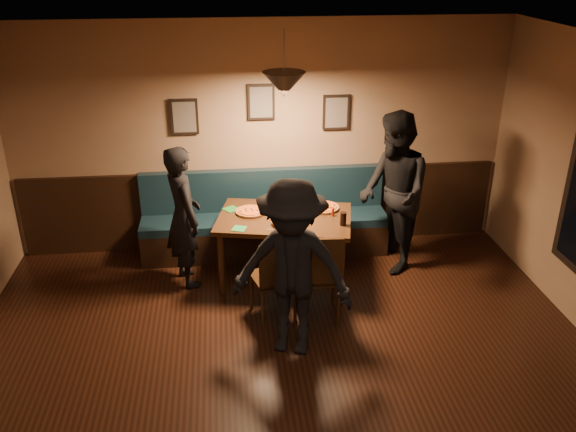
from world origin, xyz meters
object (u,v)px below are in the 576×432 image
object	(u,v)px
diner_front	(292,269)
soda_glass	(343,219)
chair_near_right	(319,273)
diner_right	(394,193)
tabasco_bottle	(333,211)
diner_left	(183,217)
chair_near_left	(273,276)
booth_bench	(265,216)
dining_table	(285,248)

from	to	relation	value
diner_front	soda_glass	world-z (taller)	diner_front
chair_near_right	soda_glass	bearing A→B (deg)	58.93
diner_right	tabasco_bottle	distance (m)	0.78
diner_left	soda_glass	size ratio (longest dim) A/B	10.90
chair_near_left	booth_bench	bearing A→B (deg)	72.88
dining_table	diner_right	distance (m)	1.40
diner_right	diner_front	xyz separation A→B (m)	(-1.35, -1.48, -0.08)
dining_table	soda_glass	distance (m)	0.81
chair_near_left	diner_front	bearing A→B (deg)	-93.85
dining_table	soda_glass	bearing A→B (deg)	-12.93
chair_near_left	soda_glass	size ratio (longest dim) A/B	6.26
dining_table	tabasco_bottle	distance (m)	0.70
diner_right	soda_glass	distance (m)	0.82
diner_right	dining_table	bearing A→B (deg)	-87.74
dining_table	diner_right	xyz separation A→B (m)	(1.28, 0.17, 0.55)
dining_table	diner_right	bearing A→B (deg)	19.70
chair_near_right	diner_right	bearing A→B (deg)	46.29
diner_left	diner_right	xyz separation A→B (m)	(2.39, 0.10, 0.13)
diner_left	soda_glass	distance (m)	1.75
tabasco_bottle	chair_near_left	bearing A→B (deg)	-136.99
diner_left	soda_glass	xyz separation A→B (m)	(1.71, -0.35, 0.05)
chair_near_left	chair_near_right	bearing A→B (deg)	-21.82
chair_near_right	tabasco_bottle	bearing A→B (deg)	73.09
soda_glass	diner_right	bearing A→B (deg)	33.60
booth_bench	soda_glass	bearing A→B (deg)	-50.84
diner_left	diner_front	world-z (taller)	diner_front
dining_table	diner_front	distance (m)	1.40
diner_right	diner_front	world-z (taller)	diner_right
chair_near_right	soda_glass	distance (m)	0.70
soda_glass	diner_front	bearing A→B (deg)	-123.17
chair_near_left	diner_right	size ratio (longest dim) A/B	0.49
booth_bench	soda_glass	size ratio (longest dim) A/B	20.23
chair_near_left	tabasco_bottle	distance (m)	1.08
booth_bench	chair_near_right	world-z (taller)	booth_bench
chair_near_right	tabasco_bottle	world-z (taller)	chair_near_right
chair_near_left	soda_glass	bearing A→B (deg)	13.05
booth_bench	soda_glass	distance (m)	1.28
booth_bench	chair_near_left	size ratio (longest dim) A/B	3.23
chair_near_right	diner_left	bearing A→B (deg)	151.78
diner_right	tabasco_bottle	size ratio (longest dim) A/B	15.75
dining_table	soda_glass	size ratio (longest dim) A/B	9.85
diner_right	diner_left	bearing A→B (deg)	-92.79
soda_glass	tabasco_bottle	size ratio (longest dim) A/B	1.24
diner_left	diner_right	world-z (taller)	diner_right
diner_front	chair_near_right	bearing A→B (deg)	77.08
soda_glass	tabasco_bottle	xyz separation A→B (m)	(-0.07, 0.24, -0.01)
chair_near_left	diner_front	world-z (taller)	diner_front
dining_table	diner_left	size ratio (longest dim) A/B	0.90
diner_left	soda_glass	bearing A→B (deg)	-122.82
dining_table	soda_glass	world-z (taller)	soda_glass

